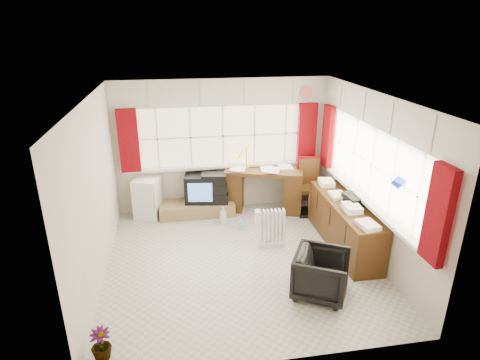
# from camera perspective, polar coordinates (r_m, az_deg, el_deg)

# --- Properties ---
(ground) EXTENTS (4.00, 4.00, 0.00)m
(ground) POSITION_cam_1_polar(r_m,az_deg,el_deg) (6.29, 0.09, -11.40)
(ground) COLOR beige
(ground) RESTS_ON ground
(room_walls) EXTENTS (4.00, 4.00, 4.00)m
(room_walls) POSITION_cam_1_polar(r_m,az_deg,el_deg) (5.62, 0.10, 1.57)
(room_walls) COLOR beige
(room_walls) RESTS_ON ground
(window_back) EXTENTS (3.70, 0.12, 3.60)m
(window_back) POSITION_cam_1_polar(r_m,az_deg,el_deg) (7.62, -2.33, 2.53)
(window_back) COLOR #F7EEC4
(window_back) RESTS_ON room_walls
(window_right) EXTENTS (0.12, 3.70, 3.60)m
(window_right) POSITION_cam_1_polar(r_m,az_deg,el_deg) (6.42, 17.49, -2.20)
(window_right) COLOR #F7EEC4
(window_right) RESTS_ON room_walls
(curtains) EXTENTS (3.83, 3.83, 1.15)m
(curtains) POSITION_cam_1_polar(r_m,az_deg,el_deg) (6.69, 6.63, 4.29)
(curtains) COLOR maroon
(curtains) RESTS_ON room_walls
(overhead_cabinets) EXTENTS (3.98, 3.98, 0.48)m
(overhead_cabinets) POSITION_cam_1_polar(r_m,az_deg,el_deg) (6.57, 7.27, 11.09)
(overhead_cabinets) COLOR silver
(overhead_cabinets) RESTS_ON room_walls
(desk) EXTENTS (1.59, 1.10, 0.87)m
(desk) POSITION_cam_1_polar(r_m,az_deg,el_deg) (7.78, 3.38, -0.88)
(desk) COLOR #583014
(desk) RESTS_ON ground
(desk_lamp) EXTENTS (0.19, 0.18, 0.45)m
(desk_lamp) POSITION_cam_1_polar(r_m,az_deg,el_deg) (7.52, 0.93, 3.96)
(desk_lamp) COLOR #F4AD0A
(desk_lamp) RESTS_ON desk
(task_chair) EXTENTS (0.48, 0.50, 1.07)m
(task_chair) POSITION_cam_1_polar(r_m,az_deg,el_deg) (7.73, 9.77, -0.47)
(task_chair) COLOR black
(task_chair) RESTS_ON ground
(office_chair) EXTENTS (0.93, 0.93, 0.63)m
(office_chair) POSITION_cam_1_polar(r_m,az_deg,el_deg) (5.54, 11.46, -12.99)
(office_chair) COLOR black
(office_chair) RESTS_ON ground
(radiator) EXTENTS (0.44, 0.19, 0.64)m
(radiator) POSITION_cam_1_polar(r_m,az_deg,el_deg) (6.56, 4.47, -7.30)
(radiator) COLOR white
(radiator) RESTS_ON ground
(credenza) EXTENTS (0.50, 2.00, 0.85)m
(credenza) POSITION_cam_1_polar(r_m,az_deg,el_deg) (6.72, 14.58, -6.00)
(credenza) COLOR #583014
(credenza) RESTS_ON ground
(file_tray) EXTENTS (0.33, 0.41, 0.13)m
(file_tray) POSITION_cam_1_polar(r_m,az_deg,el_deg) (6.60, 16.08, -2.60)
(file_tray) COLOR black
(file_tray) RESTS_ON credenza
(tv_bench) EXTENTS (1.40, 0.50, 0.25)m
(tv_bench) POSITION_cam_1_polar(r_m,az_deg,el_deg) (7.68, -6.12, -4.04)
(tv_bench) COLOR #9C824E
(tv_bench) RESTS_ON ground
(crt_tv) EXTENTS (0.65, 0.62, 0.53)m
(crt_tv) POSITION_cam_1_polar(r_m,az_deg,el_deg) (7.63, -5.56, -0.99)
(crt_tv) COLOR black
(crt_tv) RESTS_ON tv_bench
(hifi_stack) EXTENTS (0.58, 0.42, 0.57)m
(hifi_stack) POSITION_cam_1_polar(r_m,az_deg,el_deg) (7.52, -3.75, -1.27)
(hifi_stack) COLOR black
(hifi_stack) RESTS_ON tv_bench
(mini_fridge) EXTENTS (0.55, 0.56, 0.76)m
(mini_fridge) POSITION_cam_1_polar(r_m,az_deg,el_deg) (7.66, -12.99, -2.48)
(mini_fridge) COLOR white
(mini_fridge) RESTS_ON ground
(spray_bottle_a) EXTENTS (0.16, 0.16, 0.33)m
(spray_bottle_a) POSITION_cam_1_polar(r_m,az_deg,el_deg) (7.29, -2.44, -5.02)
(spray_bottle_a) COLOR silver
(spray_bottle_a) RESTS_ON ground
(spray_bottle_b) EXTENTS (0.13, 0.13, 0.21)m
(spray_bottle_b) POSITION_cam_1_polar(r_m,az_deg,el_deg) (7.10, 0.13, -6.28)
(spray_bottle_b) COLOR #8BD0C4
(spray_bottle_b) RESTS_ON ground
(flower_vase) EXTENTS (0.27, 0.27, 0.39)m
(flower_vase) POSITION_cam_1_polar(r_m,az_deg,el_deg) (4.87, -19.18, -21.23)
(flower_vase) COLOR black
(flower_vase) RESTS_ON ground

